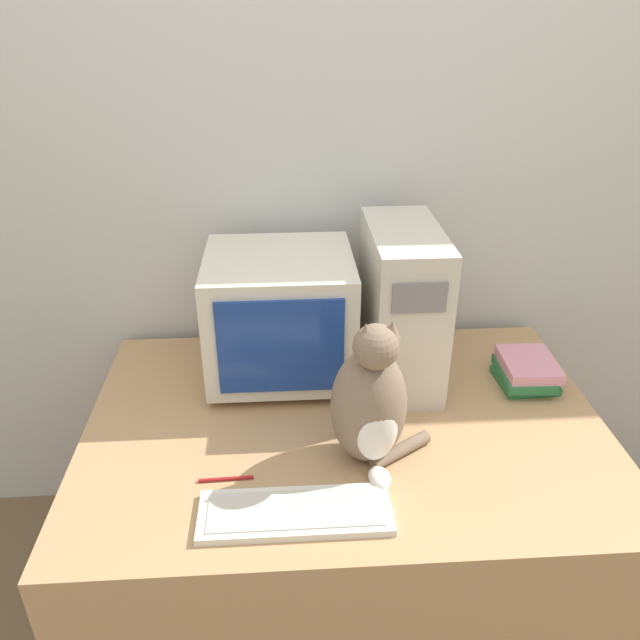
{
  "coord_description": "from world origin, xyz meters",
  "views": [
    {
      "loc": [
        -0.16,
        -0.88,
        1.76
      ],
      "look_at": [
        -0.07,
        0.54,
        0.99
      ],
      "focal_mm": 35.0,
      "sensor_mm": 36.0,
      "label": 1
    }
  ],
  "objects_px": {
    "crt_monitor": "(280,315)",
    "pen": "(226,479)",
    "computer_tower": "(401,305)",
    "book_stack": "(526,371)",
    "cat": "(371,403)",
    "keyboard": "(295,512)"
  },
  "relations": [
    {
      "from": "book_stack",
      "to": "keyboard",
      "type": "bearing_deg",
      "value": -145.1
    },
    {
      "from": "crt_monitor",
      "to": "keyboard",
      "type": "relative_size",
      "value": 0.98
    },
    {
      "from": "keyboard",
      "to": "book_stack",
      "type": "relative_size",
      "value": 2.18
    },
    {
      "from": "book_stack",
      "to": "cat",
      "type": "bearing_deg",
      "value": -149.15
    },
    {
      "from": "keyboard",
      "to": "computer_tower",
      "type": "bearing_deg",
      "value": 60.08
    },
    {
      "from": "crt_monitor",
      "to": "book_stack",
      "type": "relative_size",
      "value": 2.13
    },
    {
      "from": "keyboard",
      "to": "cat",
      "type": "distance_m",
      "value": 0.31
    },
    {
      "from": "computer_tower",
      "to": "book_stack",
      "type": "xyz_separation_m",
      "value": [
        0.37,
        -0.08,
        -0.19
      ]
    },
    {
      "from": "cat",
      "to": "crt_monitor",
      "type": "bearing_deg",
      "value": 106.91
    },
    {
      "from": "crt_monitor",
      "to": "pen",
      "type": "relative_size",
      "value": 3.21
    },
    {
      "from": "computer_tower",
      "to": "cat",
      "type": "xyz_separation_m",
      "value": [
        -0.14,
        -0.39,
        -0.06
      ]
    },
    {
      "from": "crt_monitor",
      "to": "computer_tower",
      "type": "distance_m",
      "value": 0.36
    },
    {
      "from": "computer_tower",
      "to": "book_stack",
      "type": "distance_m",
      "value": 0.42
    },
    {
      "from": "cat",
      "to": "book_stack",
      "type": "relative_size",
      "value": 2.03
    },
    {
      "from": "book_stack",
      "to": "pen",
      "type": "bearing_deg",
      "value": -157.18
    },
    {
      "from": "crt_monitor",
      "to": "pen",
      "type": "height_order",
      "value": "crt_monitor"
    },
    {
      "from": "keyboard",
      "to": "pen",
      "type": "relative_size",
      "value": 3.29
    },
    {
      "from": "computer_tower",
      "to": "cat",
      "type": "height_order",
      "value": "computer_tower"
    },
    {
      "from": "crt_monitor",
      "to": "computer_tower",
      "type": "relative_size",
      "value": 0.91
    },
    {
      "from": "crt_monitor",
      "to": "computer_tower",
      "type": "bearing_deg",
      "value": -4.44
    },
    {
      "from": "pen",
      "to": "book_stack",
      "type": "bearing_deg",
      "value": 22.82
    },
    {
      "from": "computer_tower",
      "to": "book_stack",
      "type": "relative_size",
      "value": 2.33
    }
  ]
}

